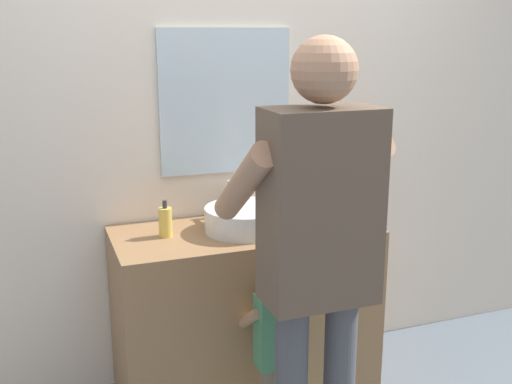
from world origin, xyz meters
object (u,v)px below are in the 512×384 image
(toothbrush_cup, at_px, (320,206))
(soap_bottle, at_px, (165,222))
(child_toddler, at_px, (277,340))
(adult_parent, at_px, (318,235))

(toothbrush_cup, height_order, soap_bottle, toothbrush_cup)
(child_toddler, relative_size, adult_parent, 0.46)
(toothbrush_cup, height_order, adult_parent, adult_parent)
(toothbrush_cup, bearing_deg, soap_bottle, -177.32)
(child_toddler, height_order, adult_parent, adult_parent)
(toothbrush_cup, bearing_deg, child_toddler, -131.68)
(soap_bottle, height_order, adult_parent, adult_parent)
(child_toddler, xyz_separation_m, adult_parent, (0.02, -0.30, 0.55))
(child_toddler, distance_m, adult_parent, 0.63)
(toothbrush_cup, distance_m, soap_bottle, 0.77)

